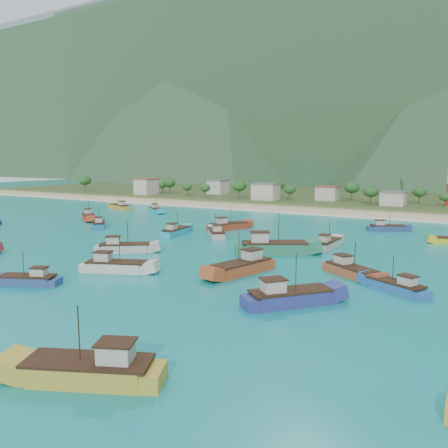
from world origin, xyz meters
The scene contains 25 objects.
ground centered at (0.00, 0.00, 0.00)m, with size 600.00×600.00×0.00m, color #0B7F7E.
beach centered at (0.00, 79.00, 0.00)m, with size 400.00×18.00×1.20m, color beige.
land centered at (0.00, 140.00, 0.00)m, with size 400.00×110.00×2.40m, color #385123.
surf_line centered at (0.00, 69.50, 0.00)m, with size 400.00×2.50×0.08m, color white.
mountains centered at (-18.31, 403.81, 106.83)m, with size 1520.00×440.00×260.00m.
village centered at (2.50, 103.00, 4.62)m, with size 207.91×29.12×7.21m.
vegetation centered at (-17.20, 102.53, 5.16)m, with size 276.76×26.22×8.78m.
boat_0 centered at (-57.15, 22.76, 0.75)m, with size 10.37×8.96×6.29m.
boat_1 centered at (-10.88, -31.02, 0.55)m, with size 9.10×6.04×5.21m.
boat_2 centered at (24.56, 46.64, 0.59)m, with size 9.43×6.57×5.43m.
boat_3 centered at (-14.86, -7.23, 0.76)m, with size 10.45×8.96×6.32m.
boat_4 centered at (-11.43, 27.76, 0.79)m, with size 7.87×11.24×6.48m.
boat_6 centered at (18.31, -46.38, 0.85)m, with size 11.92×7.84×6.82m.
boat_7 centered at (24.89, -20.46, 0.85)m, with size 10.24×10.91×6.83m.
boat_8 centered at (-69.79, 49.12, 0.75)m, with size 11.09×6.32×6.28m.
boat_9 centered at (-5.48, -19.22, 0.76)m, with size 11.13×7.01×6.34m.
boat_10 centered at (-43.51, 13.86, 0.67)m, with size 9.06×9.02×5.83m.
boat_12 centered at (-18.24, 14.36, 0.69)m, with size 4.15×10.34×5.94m.
boat_13 centered at (35.53, -7.90, 0.57)m, with size 9.16×6.51×5.29m.
boat_17 centered at (10.92, 6.09, 1.11)m, with size 14.03×10.95×8.26m.
boat_18 centered at (28.03, -2.83, 0.69)m, with size 10.05×8.13×5.97m.
boat_19 centered at (-51.74, 48.15, 0.64)m, with size 9.54×7.86×5.70m.
boat_21 centered at (-8.34, 16.81, 0.71)m, with size 8.77×9.92×6.07m.
boat_23 centered at (18.27, 17.10, 0.69)m, with size 3.38×10.18×5.95m.
boat_24 centered at (12.75, -9.69, 0.88)m, with size 6.56×12.40×7.03m.
Camera 1 is at (44.27, -69.57, 17.77)m, focal length 35.00 mm.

